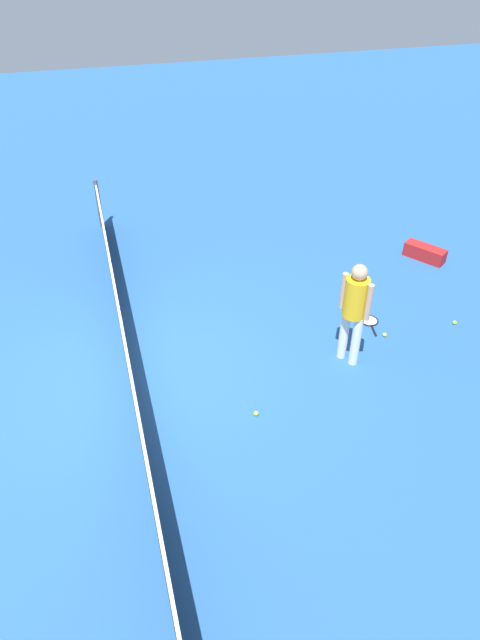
# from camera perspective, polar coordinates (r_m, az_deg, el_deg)

# --- Properties ---
(ground_plane) EXTENTS (40.00, 40.00, 0.00)m
(ground_plane) POSITION_cam_1_polar(r_m,az_deg,el_deg) (8.57, -11.20, -5.57)
(ground_plane) COLOR #265693
(court_net) EXTENTS (10.09, 0.09, 1.07)m
(court_net) POSITION_cam_1_polar(r_m,az_deg,el_deg) (8.25, -11.61, -3.00)
(court_net) COLOR #4C4C51
(court_net) RESTS_ON ground_plane
(player_near_side) EXTENTS (0.50, 0.46, 1.70)m
(player_near_side) POSITION_cam_1_polar(r_m,az_deg,el_deg) (8.23, 11.62, 1.39)
(player_near_side) COLOR white
(player_near_side) RESTS_ON ground_plane
(tennis_racket_near_player) EXTENTS (0.60, 0.37, 0.03)m
(tennis_racket_near_player) POSITION_cam_1_polar(r_m,az_deg,el_deg) (9.68, 13.09, -0.15)
(tennis_racket_near_player) COLOR black
(tennis_racket_near_player) RESTS_ON ground_plane
(tennis_ball_near_player) EXTENTS (0.07, 0.07, 0.07)m
(tennis_ball_near_player) POSITION_cam_1_polar(r_m,az_deg,el_deg) (7.81, 1.66, -9.52)
(tennis_ball_near_player) COLOR #C6E033
(tennis_ball_near_player) RESTS_ON ground_plane
(tennis_ball_by_net) EXTENTS (0.07, 0.07, 0.07)m
(tennis_ball_by_net) POSITION_cam_1_polar(r_m,az_deg,el_deg) (10.04, 21.06, -0.24)
(tennis_ball_by_net) COLOR #C6E033
(tennis_ball_by_net) RESTS_ON ground_plane
(tennis_ball_midcourt) EXTENTS (0.07, 0.07, 0.07)m
(tennis_ball_midcourt) POSITION_cam_1_polar(r_m,az_deg,el_deg) (9.41, 14.55, -1.47)
(tennis_ball_midcourt) COLOR #C6E033
(tennis_ball_midcourt) RESTS_ON ground_plane
(equipment_bag) EXTENTS (0.82, 0.68, 0.28)m
(equipment_bag) POSITION_cam_1_polar(r_m,az_deg,el_deg) (11.70, 18.19, 6.61)
(equipment_bag) COLOR #B21E1E
(equipment_bag) RESTS_ON ground_plane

